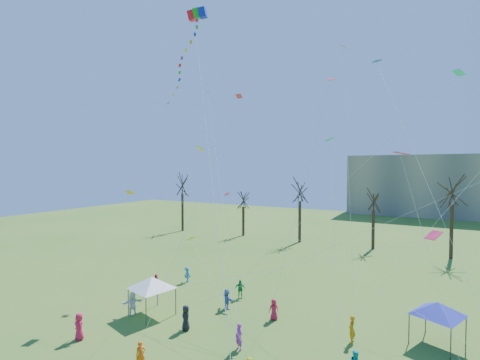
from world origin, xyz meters
The scene contains 6 objects.
bare_tree_row centered at (0.92, 36.68, 7.18)m, with size 70.19×8.73×11.10m.
big_box_kite centered at (-6.85, 6.83, 19.78)m, with size 6.02×6.54×26.16m.
canopy_tent_white centered at (-9.77, 6.03, 2.61)m, with size 3.98×3.98×3.08m.
canopy_tent_blue centered at (10.11, 11.67, 2.46)m, with size 3.56×3.56×2.90m.
festival_crowd centered at (-1.27, 6.09, 0.86)m, with size 26.65×14.03×1.85m.
small_kites_aloft centered at (1.29, 12.69, 13.04)m, with size 29.27×19.96×36.93m.
Camera 1 is at (9.10, -13.71, 11.75)m, focal length 25.00 mm.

